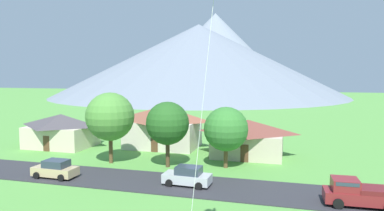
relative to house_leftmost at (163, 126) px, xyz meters
name	(u,v)px	position (x,y,z in m)	size (l,w,h in m)	color
road_strip	(229,189)	(11.46, -14.70, -2.84)	(160.00, 6.08, 0.08)	#2D2D33
mountain_far_east_ridge	(199,60)	(-22.71, 107.69, 12.91)	(126.88, 126.88, 31.58)	slate
mountain_east_ridge	(215,54)	(-19.07, 126.24, 16.75)	(78.90, 78.90, 39.27)	gray
house_leftmost	(163,126)	(0.00, 0.00, 0.00)	(10.05, 6.80, 5.56)	beige
house_left_center	(248,137)	(11.60, -1.91, -0.61)	(8.82, 7.05, 4.38)	beige
house_right_center	(61,130)	(-13.46, -3.31, -0.58)	(8.90, 6.79, 4.44)	beige
tree_near_left	(167,123)	(3.96, -9.31, 1.79)	(4.58, 4.58, 6.98)	#4C3823
tree_left_of_center	(226,129)	(9.97, -7.98, 1.24)	(4.66, 4.66, 6.47)	brown
tree_center	(110,117)	(-2.67, -9.46, 2.31)	(5.33, 5.33, 7.87)	brown
parked_car_tan_west_end	(55,169)	(-5.00, -15.95, -2.02)	(4.24, 2.15, 1.68)	tan
parked_car_silver_mid_west	(188,176)	(7.76, -14.81, -2.02)	(4.27, 2.22, 1.68)	#B7BCC1
pickup_truck_maroon_west_side	(359,193)	(21.42, -16.03, -1.82)	(5.27, 2.47, 1.99)	maroon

